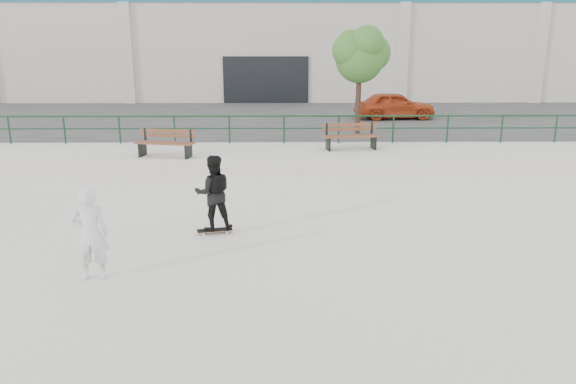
{
  "coord_description": "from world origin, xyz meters",
  "views": [
    {
      "loc": [
        0.9,
        -9.56,
        4.26
      ],
      "look_at": [
        1.04,
        2.0,
        1.06
      ],
      "focal_mm": 35.0,
      "sensor_mm": 36.0,
      "label": 1
    }
  ],
  "objects_px": {
    "tree": "(361,53)",
    "red_car": "(394,105)",
    "skateboard": "(215,230)",
    "standing_skater": "(213,193)",
    "seated_skater": "(90,234)",
    "bench_right": "(351,136)",
    "bench_left": "(166,143)"
  },
  "relations": [
    {
      "from": "bench_left",
      "to": "skateboard",
      "type": "bearing_deg",
      "value": -57.66
    },
    {
      "from": "skateboard",
      "to": "standing_skater",
      "type": "height_order",
      "value": "standing_skater"
    },
    {
      "from": "tree",
      "to": "seated_skater",
      "type": "bearing_deg",
      "value": -116.63
    },
    {
      "from": "tree",
      "to": "seated_skater",
      "type": "xyz_separation_m",
      "value": [
        -6.54,
        -13.04,
        -2.79
      ]
    },
    {
      "from": "tree",
      "to": "red_car",
      "type": "height_order",
      "value": "tree"
    },
    {
      "from": "bench_right",
      "to": "skateboard",
      "type": "relative_size",
      "value": 2.48
    },
    {
      "from": "skateboard",
      "to": "seated_skater",
      "type": "distance_m",
      "value": 3.2
    },
    {
      "from": "bench_left",
      "to": "seated_skater",
      "type": "distance_m",
      "value": 8.52
    },
    {
      "from": "tree",
      "to": "red_car",
      "type": "distance_m",
      "value": 5.37
    },
    {
      "from": "bench_right",
      "to": "skateboard",
      "type": "bearing_deg",
      "value": -125.74
    },
    {
      "from": "tree",
      "to": "standing_skater",
      "type": "bearing_deg",
      "value": -113.52
    },
    {
      "from": "tree",
      "to": "red_car",
      "type": "relative_size",
      "value": 1.12
    },
    {
      "from": "standing_skater",
      "to": "seated_skater",
      "type": "height_order",
      "value": "standing_skater"
    },
    {
      "from": "tree",
      "to": "skateboard",
      "type": "distance_m",
      "value": 12.11
    },
    {
      "from": "tree",
      "to": "standing_skater",
      "type": "xyz_separation_m",
      "value": [
        -4.62,
        -10.61,
        -2.72
      ]
    },
    {
      "from": "bench_right",
      "to": "seated_skater",
      "type": "distance_m",
      "value": 11.32
    },
    {
      "from": "tree",
      "to": "red_car",
      "type": "xyz_separation_m",
      "value": [
        2.27,
        4.16,
        -2.52
      ]
    },
    {
      "from": "tree",
      "to": "seated_skater",
      "type": "relative_size",
      "value": 2.43
    },
    {
      "from": "standing_skater",
      "to": "seated_skater",
      "type": "xyz_separation_m",
      "value": [
        -1.92,
        -2.43,
        -0.08
      ]
    },
    {
      "from": "bench_right",
      "to": "red_car",
      "type": "height_order",
      "value": "red_car"
    },
    {
      "from": "bench_left",
      "to": "red_car",
      "type": "relative_size",
      "value": 0.53
    },
    {
      "from": "tree",
      "to": "skateboard",
      "type": "xyz_separation_m",
      "value": [
        -4.62,
        -10.61,
        -3.59
      ]
    },
    {
      "from": "standing_skater",
      "to": "tree",
      "type": "bearing_deg",
      "value": -124.93
    },
    {
      "from": "red_car",
      "to": "skateboard",
      "type": "relative_size",
      "value": 4.67
    },
    {
      "from": "seated_skater",
      "to": "tree",
      "type": "bearing_deg",
      "value": -124.71
    },
    {
      "from": "red_car",
      "to": "bench_left",
      "type": "bearing_deg",
      "value": 129.34
    },
    {
      "from": "standing_skater",
      "to": "red_car",
      "type": "bearing_deg",
      "value": -126.42
    },
    {
      "from": "bench_left",
      "to": "red_car",
      "type": "distance_m",
      "value": 12.62
    },
    {
      "from": "bench_right",
      "to": "skateboard",
      "type": "height_order",
      "value": "bench_right"
    },
    {
      "from": "red_car",
      "to": "standing_skater",
      "type": "relative_size",
      "value": 2.22
    },
    {
      "from": "skateboard",
      "to": "red_car",
      "type": "bearing_deg",
      "value": 51.61
    },
    {
      "from": "bench_left",
      "to": "skateboard",
      "type": "distance_m",
      "value": 6.55
    }
  ]
}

